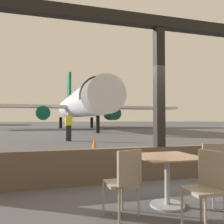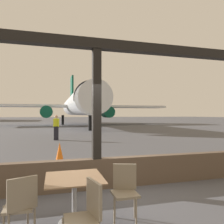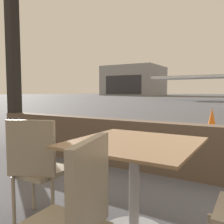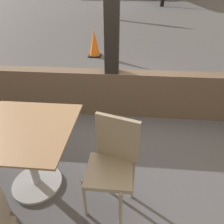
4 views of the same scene
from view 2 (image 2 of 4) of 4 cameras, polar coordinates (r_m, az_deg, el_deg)
The scene contains 9 objects.
ground_plane at distance 45.12m, azimuth -13.93°, elevation -2.91°, with size 220.00×220.00×0.00m, color #4C4C51.
window_frame at distance 5.20m, azimuth -4.14°, elevation -6.65°, with size 8.37×0.24×3.60m.
dining_table at distance 3.76m, azimuth -10.02°, elevation -20.76°, with size 0.91×0.91×0.76m.
cafe_chair_window_left at distance 3.52m, azimuth -23.21°, elevation -21.32°, with size 0.50×0.50×0.91m.
cafe_chair_window_right at distance 2.98m, azimuth -6.71°, elevation -24.94°, with size 0.46×0.46×0.93m.
cafe_chair_aisle_left at distance 3.81m, azimuth 3.44°, elevation -19.42°, with size 0.48×0.48×0.92m.
airplane at distance 35.60m, azimuth -8.97°, elevation 2.07°, with size 31.74×30.95×10.31m.
ground_crew_worker at distance 15.38m, azimuth -14.68°, elevation -3.92°, with size 0.40×0.45×1.74m.
traffic_cone at distance 8.30m, azimuth -13.81°, elevation -10.53°, with size 0.36×0.36×0.74m.
Camera 2 is at (-0.99, -5.08, 1.78)m, focal length 34.26 mm.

